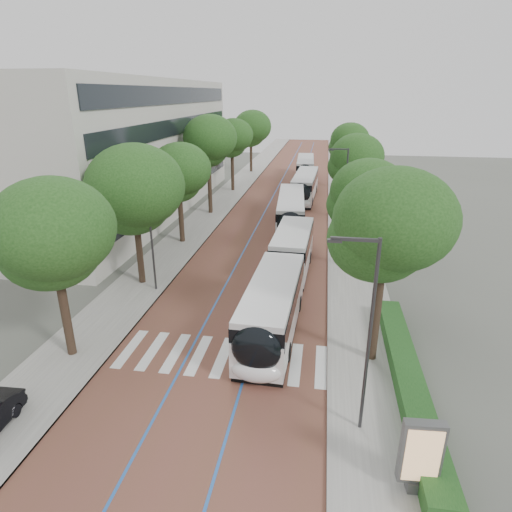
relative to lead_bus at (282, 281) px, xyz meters
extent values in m
plane|color=#51544C|center=(-2.59, -7.38, -1.63)|extent=(160.00, 160.00, 0.00)
cube|color=brown|center=(-2.59, 32.62, -1.62)|extent=(11.00, 140.00, 0.02)
cube|color=gray|center=(-10.09, 32.62, -1.57)|extent=(4.00, 140.00, 0.12)
cube|color=gray|center=(4.91, 32.62, -1.57)|extent=(4.00, 140.00, 0.12)
cube|color=gray|center=(-8.19, 32.62, -1.57)|extent=(0.20, 140.00, 0.14)
cube|color=gray|center=(3.01, 32.62, -1.57)|extent=(0.20, 140.00, 0.14)
cube|color=silver|center=(-7.39, -6.38, -1.60)|extent=(0.55, 3.60, 0.01)
cube|color=silver|center=(-6.14, -6.38, -1.60)|extent=(0.55, 3.60, 0.01)
cube|color=silver|center=(-4.89, -6.38, -1.60)|extent=(0.55, 3.60, 0.01)
cube|color=silver|center=(-3.64, -6.38, -1.60)|extent=(0.55, 3.60, 0.01)
cube|color=silver|center=(-2.39, -6.38, -1.60)|extent=(0.55, 3.60, 0.01)
cube|color=silver|center=(-1.14, -6.38, -1.60)|extent=(0.55, 3.60, 0.01)
cube|color=silver|center=(0.11, -6.38, -1.60)|extent=(0.55, 3.60, 0.01)
cube|color=silver|center=(1.36, -6.38, -1.60)|extent=(0.55, 3.60, 0.01)
cube|color=silver|center=(2.61, -6.38, -1.60)|extent=(0.55, 3.60, 0.01)
cube|color=#2156A8|center=(-4.19, 32.62, -1.60)|extent=(0.12, 126.00, 0.01)
cube|color=#2156A8|center=(-0.99, 32.62, -1.60)|extent=(0.12, 126.00, 0.01)
cube|color=#B1AEA4|center=(-22.09, 20.62, 5.37)|extent=(18.00, 40.00, 14.00)
cube|color=black|center=(-13.04, 20.62, 1.37)|extent=(0.12, 38.00, 1.60)
cube|color=black|center=(-13.04, 20.62, 4.57)|extent=(0.12, 38.00, 1.60)
cube|color=black|center=(-13.04, 20.62, 7.77)|extent=(0.12, 38.00, 1.60)
cube|color=black|center=(-13.04, 20.62, 10.77)|extent=(0.12, 38.00, 1.60)
cube|color=#164218|center=(6.51, -7.38, -1.11)|extent=(1.20, 14.00, 0.80)
cylinder|color=#323235|center=(4.21, -10.38, 2.49)|extent=(0.14, 0.14, 8.00)
cube|color=#323235|center=(3.41, -10.38, 6.39)|extent=(1.70, 0.12, 0.12)
cube|color=#323235|center=(2.71, -10.38, 6.31)|extent=(0.50, 0.20, 0.10)
cylinder|color=#323235|center=(4.21, 14.62, 2.49)|extent=(0.14, 0.14, 8.00)
cube|color=#323235|center=(3.41, 14.62, 6.39)|extent=(1.70, 0.12, 0.12)
cube|color=#323235|center=(2.71, 14.62, 6.31)|extent=(0.50, 0.20, 0.10)
cylinder|color=#323235|center=(-8.69, 0.62, 2.49)|extent=(0.14, 0.14, 8.00)
cylinder|color=black|center=(-10.09, -7.38, 0.61)|extent=(0.44, 0.44, 4.47)
ellipsoid|color=#1A4014|center=(-10.09, -7.38, 4.68)|extent=(5.58, 5.58, 4.74)
cylinder|color=black|center=(-10.09, 1.62, 0.66)|extent=(0.44, 0.44, 4.57)
ellipsoid|color=#1A4014|center=(-10.09, 1.62, 4.81)|extent=(6.37, 6.37, 5.42)
cylinder|color=black|center=(-10.09, 10.62, 0.52)|extent=(0.44, 0.44, 4.29)
ellipsoid|color=#1A4014|center=(-10.09, 10.62, 4.42)|extent=(5.21, 5.21, 4.43)
cylinder|color=black|center=(-10.09, 20.62, 1.08)|extent=(0.44, 0.44, 5.41)
ellipsoid|color=#1A4014|center=(-10.09, 20.62, 6.00)|extent=(5.65, 5.65, 4.80)
cylinder|color=black|center=(-10.09, 32.62, 0.79)|extent=(0.44, 0.44, 4.84)
ellipsoid|color=#1A4014|center=(-10.09, 32.62, 5.19)|extent=(5.12, 5.12, 4.36)
cylinder|color=black|center=(-10.09, 47.62, 0.81)|extent=(0.44, 0.44, 4.88)
ellipsoid|color=#1A4014|center=(-10.09, 47.62, 5.24)|extent=(6.18, 6.18, 5.26)
cylinder|color=black|center=(5.11, -5.38, 0.81)|extent=(0.44, 0.44, 4.87)
ellipsoid|color=#1A4014|center=(5.11, -5.38, 5.23)|extent=(5.45, 5.45, 4.63)
cylinder|color=black|center=(5.11, 6.62, 0.33)|extent=(0.44, 0.44, 3.92)
ellipsoid|color=#1A4014|center=(5.11, 6.62, 3.89)|extent=(5.45, 5.45, 4.63)
cylinder|color=black|center=(5.11, 20.62, 0.52)|extent=(0.44, 0.44, 4.29)
ellipsoid|color=#1A4014|center=(5.11, 20.62, 4.41)|extent=(5.42, 5.42, 4.60)
cylinder|color=black|center=(5.11, 36.62, 0.55)|extent=(0.44, 0.44, 4.36)
ellipsoid|color=#1A4014|center=(5.11, 36.62, 4.51)|extent=(5.22, 5.22, 4.44)
cylinder|color=black|center=(0.05, 1.30, 0.15)|extent=(2.33, 0.99, 2.30)
cube|color=silver|center=(-0.14, -3.83, -0.37)|extent=(2.85, 9.45, 1.82)
cube|color=black|center=(-0.14, -3.83, 0.77)|extent=(2.88, 9.26, 0.97)
cube|color=#BCBCBE|center=(-0.14, -3.83, 1.42)|extent=(2.79, 9.26, 0.31)
cube|color=black|center=(-0.14, -3.83, -1.45)|extent=(2.78, 9.07, 0.35)
cube|color=silver|center=(0.21, 5.62, -0.37)|extent=(2.79, 7.83, 1.82)
cube|color=black|center=(0.21, 5.62, 0.77)|extent=(2.82, 7.67, 0.97)
cube|color=#BCBCBE|center=(0.21, 5.62, 1.42)|extent=(2.73, 7.67, 0.31)
cube|color=black|center=(0.21, 5.62, -1.45)|extent=(2.73, 7.52, 0.35)
ellipsoid|color=black|center=(-0.31, -8.35, 0.38)|extent=(2.39, 1.19, 2.28)
ellipsoid|color=silver|center=(-0.31, -8.40, -0.76)|extent=(2.39, 1.09, 1.14)
cylinder|color=black|center=(-1.36, -6.06, -1.13)|extent=(0.34, 1.01, 1.00)
cylinder|color=black|center=(0.90, -6.15, -1.13)|extent=(0.34, 1.01, 1.00)
cylinder|color=black|center=(-0.86, 7.33, -1.13)|extent=(0.34, 1.01, 1.00)
cylinder|color=black|center=(1.40, 7.24, -1.13)|extent=(0.34, 1.01, 1.00)
cylinder|color=black|center=(-1.16, -0.71, -1.13)|extent=(0.34, 1.01, 1.00)
cylinder|color=black|center=(1.10, -0.79, -1.13)|extent=(0.34, 1.01, 1.00)
cube|color=silver|center=(-0.83, 16.85, -0.37)|extent=(3.29, 12.14, 1.82)
cube|color=black|center=(-0.83, 16.85, 0.77)|extent=(3.31, 11.90, 0.97)
cube|color=#BCBCBE|center=(-0.83, 16.85, 1.42)|extent=(3.22, 11.90, 0.31)
cube|color=black|center=(-0.83, 16.85, -1.45)|extent=(3.20, 11.66, 0.35)
ellipsoid|color=black|center=(-0.44, 11.01, 0.38)|extent=(2.42, 1.25, 2.28)
ellipsoid|color=silver|center=(-0.44, 10.96, -0.76)|extent=(2.41, 1.15, 1.14)
cylinder|color=black|center=(-1.72, 13.18, -1.13)|extent=(0.37, 1.02, 1.00)
cylinder|color=black|center=(0.54, 13.33, -1.13)|extent=(0.37, 1.02, 1.00)
cylinder|color=black|center=(-2.21, 20.56, -1.13)|extent=(0.37, 1.02, 1.00)
cylinder|color=black|center=(0.05, 20.71, -1.13)|extent=(0.37, 1.02, 1.00)
cube|color=silver|center=(-0.07, 29.43, -0.37)|extent=(2.94, 12.08, 1.82)
cube|color=black|center=(-0.07, 29.43, 0.77)|extent=(2.97, 11.85, 0.97)
cube|color=#BCBCBE|center=(-0.07, 29.43, 1.42)|extent=(2.88, 11.84, 0.31)
cube|color=black|center=(-0.07, 29.43, -1.45)|extent=(2.87, 11.60, 0.35)
ellipsoid|color=black|center=(-0.29, 23.58, 0.38)|extent=(2.39, 1.19, 2.28)
ellipsoid|color=silver|center=(-0.29, 23.53, -0.76)|extent=(2.39, 1.09, 1.14)
cylinder|color=black|center=(-1.33, 25.87, -1.13)|extent=(0.34, 1.01, 1.00)
cylinder|color=black|center=(0.92, 25.79, -1.13)|extent=(0.34, 1.01, 1.00)
cylinder|color=black|center=(-1.06, 33.27, -1.13)|extent=(0.34, 1.01, 1.00)
cylinder|color=black|center=(1.20, 33.18, -1.13)|extent=(0.34, 1.01, 1.00)
cube|color=silver|center=(-0.73, 43.03, -0.37)|extent=(2.95, 12.09, 1.82)
cube|color=black|center=(-0.73, 43.03, 0.77)|extent=(2.98, 11.85, 0.97)
cube|color=#BCBCBE|center=(-0.73, 43.03, 1.42)|extent=(2.89, 11.84, 0.31)
cube|color=black|center=(-0.73, 43.03, -1.45)|extent=(2.88, 11.60, 0.35)
ellipsoid|color=black|center=(-0.51, 37.18, 0.38)|extent=(2.39, 1.19, 2.28)
ellipsoid|color=silver|center=(-0.50, 37.13, -0.76)|extent=(2.39, 1.09, 1.14)
cylinder|color=black|center=(-1.72, 39.38, -1.13)|extent=(0.34, 1.01, 1.00)
cylinder|color=black|center=(0.54, 39.47, -1.13)|extent=(0.34, 1.01, 1.00)
cylinder|color=black|center=(-2.00, 46.78, -1.13)|extent=(0.34, 1.01, 1.00)
cylinder|color=black|center=(0.26, 46.87, -1.13)|extent=(0.34, 1.01, 1.00)
cube|color=#59595B|center=(5.86, -13.03, -1.30)|extent=(0.66, 0.56, 0.42)
cube|color=#59595B|center=(5.86, -13.03, 0.11)|extent=(1.37, 0.45, 2.40)
cube|color=tan|center=(5.87, -13.23, 0.11)|extent=(1.14, 0.09, 2.08)
camera|label=1|loc=(2.23, -24.45, 11.05)|focal=30.00mm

